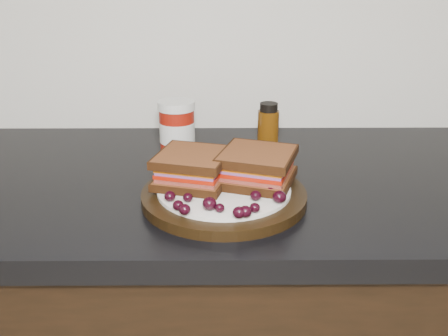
% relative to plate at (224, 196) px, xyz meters
% --- Properties ---
extents(countertop, '(3.98, 0.60, 0.04)m').
position_rel_plate_xyz_m(countertop, '(-0.26, 0.11, -0.03)').
color(countertop, black).
rests_on(countertop, base_cabinets).
extents(plate, '(0.28, 0.28, 0.02)m').
position_rel_plate_xyz_m(plate, '(0.00, 0.00, 0.00)').
color(plate, black).
rests_on(plate, countertop).
extents(sandwich_left, '(0.14, 0.14, 0.05)m').
position_rel_plate_xyz_m(sandwich_left, '(-0.05, 0.02, 0.04)').
color(sandwich_left, brown).
rests_on(sandwich_left, plate).
extents(sandwich_right, '(0.15, 0.15, 0.06)m').
position_rel_plate_xyz_m(sandwich_right, '(0.06, 0.03, 0.04)').
color(sandwich_right, brown).
rests_on(sandwich_right, plate).
extents(grape_0, '(0.02, 0.02, 0.02)m').
position_rel_plate_xyz_m(grape_0, '(-0.09, -0.05, 0.02)').
color(grape_0, black).
rests_on(grape_0, plate).
extents(grape_1, '(0.02, 0.02, 0.01)m').
position_rel_plate_xyz_m(grape_1, '(-0.06, -0.05, 0.02)').
color(grape_1, black).
rests_on(grape_1, plate).
extents(grape_2, '(0.02, 0.02, 0.02)m').
position_rel_plate_xyz_m(grape_2, '(-0.07, -0.08, 0.02)').
color(grape_2, black).
rests_on(grape_2, plate).
extents(grape_3, '(0.02, 0.02, 0.02)m').
position_rel_plate_xyz_m(grape_3, '(-0.06, -0.10, 0.02)').
color(grape_3, black).
rests_on(grape_3, plate).
extents(grape_4, '(0.02, 0.02, 0.02)m').
position_rel_plate_xyz_m(grape_4, '(-0.02, -0.08, 0.03)').
color(grape_4, black).
rests_on(grape_4, plate).
extents(grape_5, '(0.02, 0.02, 0.01)m').
position_rel_plate_xyz_m(grape_5, '(-0.01, -0.09, 0.02)').
color(grape_5, black).
rests_on(grape_5, plate).
extents(grape_6, '(0.02, 0.02, 0.02)m').
position_rel_plate_xyz_m(grape_6, '(0.02, -0.11, 0.02)').
color(grape_6, black).
rests_on(grape_6, plate).
extents(grape_7, '(0.02, 0.02, 0.02)m').
position_rel_plate_xyz_m(grape_7, '(0.03, -0.11, 0.02)').
color(grape_7, black).
rests_on(grape_7, plate).
extents(grape_8, '(0.02, 0.02, 0.02)m').
position_rel_plate_xyz_m(grape_8, '(0.05, -0.09, 0.02)').
color(grape_8, black).
rests_on(grape_8, plate).
extents(grape_9, '(0.02, 0.02, 0.02)m').
position_rel_plate_xyz_m(grape_9, '(0.05, -0.05, 0.02)').
color(grape_9, black).
rests_on(grape_9, plate).
extents(grape_10, '(0.02, 0.02, 0.02)m').
position_rel_plate_xyz_m(grape_10, '(0.09, -0.06, 0.03)').
color(grape_10, black).
rests_on(grape_10, plate).
extents(grape_11, '(0.02, 0.02, 0.02)m').
position_rel_plate_xyz_m(grape_11, '(0.08, -0.03, 0.02)').
color(grape_11, black).
rests_on(grape_11, plate).
extents(grape_12, '(0.02, 0.02, 0.02)m').
position_rel_plate_xyz_m(grape_12, '(0.09, -0.03, 0.02)').
color(grape_12, black).
rests_on(grape_12, plate).
extents(grape_13, '(0.02, 0.02, 0.02)m').
position_rel_plate_xyz_m(grape_13, '(0.10, 0.01, 0.02)').
color(grape_13, black).
rests_on(grape_13, plate).
extents(grape_14, '(0.02, 0.02, 0.02)m').
position_rel_plate_xyz_m(grape_14, '(0.08, 0.03, 0.02)').
color(grape_14, black).
rests_on(grape_14, plate).
extents(grape_15, '(0.02, 0.02, 0.02)m').
position_rel_plate_xyz_m(grape_15, '(0.05, 0.02, 0.02)').
color(grape_15, black).
rests_on(grape_15, plate).
extents(grape_16, '(0.02, 0.02, 0.02)m').
position_rel_plate_xyz_m(grape_16, '(-0.03, 0.06, 0.02)').
color(grape_16, black).
rests_on(grape_16, plate).
extents(grape_17, '(0.02, 0.02, 0.02)m').
position_rel_plate_xyz_m(grape_17, '(-0.04, 0.04, 0.02)').
color(grape_17, black).
rests_on(grape_17, plate).
extents(grape_18, '(0.02, 0.02, 0.02)m').
position_rel_plate_xyz_m(grape_18, '(-0.07, 0.04, 0.02)').
color(grape_18, black).
rests_on(grape_18, plate).
extents(grape_19, '(0.02, 0.02, 0.02)m').
position_rel_plate_xyz_m(grape_19, '(-0.08, 0.01, 0.02)').
color(grape_19, black).
rests_on(grape_19, plate).
extents(grape_20, '(0.02, 0.02, 0.02)m').
position_rel_plate_xyz_m(grape_20, '(-0.05, -0.00, 0.02)').
color(grape_20, black).
rests_on(grape_20, plate).
extents(grape_21, '(0.02, 0.02, 0.01)m').
position_rel_plate_xyz_m(grape_21, '(-0.06, -0.02, 0.02)').
color(grape_21, black).
rests_on(grape_21, plate).
extents(grape_22, '(0.02, 0.02, 0.01)m').
position_rel_plate_xyz_m(grape_22, '(-0.05, 0.04, 0.02)').
color(grape_22, black).
rests_on(grape_22, plate).
extents(grape_23, '(0.02, 0.02, 0.02)m').
position_rel_plate_xyz_m(grape_23, '(-0.08, 0.03, 0.02)').
color(grape_23, black).
rests_on(grape_23, plate).
extents(grape_24, '(0.02, 0.02, 0.02)m').
position_rel_plate_xyz_m(grape_24, '(-0.07, 0.01, 0.02)').
color(grape_24, black).
rests_on(grape_24, plate).
extents(condiment_jar, '(0.09, 0.09, 0.11)m').
position_rel_plate_xyz_m(condiment_jar, '(-0.10, 0.23, 0.05)').
color(condiment_jar, maroon).
rests_on(condiment_jar, countertop).
extents(oil_bottle, '(0.05, 0.05, 0.12)m').
position_rel_plate_xyz_m(oil_bottle, '(0.09, 0.20, 0.05)').
color(oil_bottle, '#4A2807').
rests_on(oil_bottle, countertop).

